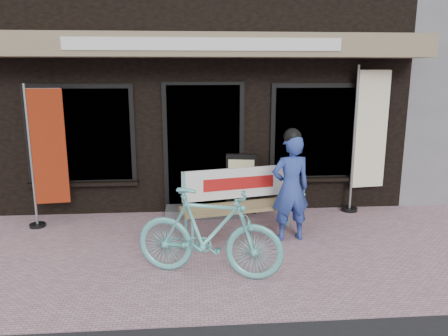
{
  "coord_description": "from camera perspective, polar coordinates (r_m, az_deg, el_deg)",
  "views": [
    {
      "loc": [
        -0.23,
        -5.23,
        2.39
      ],
      "look_at": [
        0.24,
        0.7,
        1.05
      ],
      "focal_mm": 35.0,
      "sensor_mm": 36.0,
      "label": 1
    }
  ],
  "objects": [
    {
      "name": "ground",
      "position": [
        5.75,
        -1.86,
        -11.86
      ],
      "size": [
        70.0,
        70.0,
        0.0
      ],
      "primitive_type": "plane",
      "color": "#BB8F9C",
      "rests_on": "ground"
    },
    {
      "name": "storefront",
      "position": [
        10.21,
        -3.37,
        16.07
      ],
      "size": [
        7.0,
        6.77,
        6.0
      ],
      "color": "black",
      "rests_on": "ground"
    },
    {
      "name": "bench",
      "position": [
        6.39,
        2.26,
        -3.79
      ],
      "size": [
        1.87,
        0.84,
        0.98
      ],
      "rotation": [
        0.0,
        0.0,
        0.22
      ],
      "color": "#60BDBA",
      "rests_on": "ground"
    },
    {
      "name": "person",
      "position": [
        6.22,
        8.7,
        -2.33
      ],
      "size": [
        0.6,
        0.43,
        1.61
      ],
      "rotation": [
        0.0,
        0.0,
        0.13
      ],
      "color": "#2C439A",
      "rests_on": "ground"
    },
    {
      "name": "bicycle",
      "position": [
        5.15,
        -2.0,
        -8.47
      ],
      "size": [
        1.83,
        1.01,
        1.06
      ],
      "primitive_type": "imported",
      "rotation": [
        0.0,
        0.0,
        1.26
      ],
      "color": "#60BDBA",
      "rests_on": "ground"
    },
    {
      "name": "nobori_red",
      "position": [
        7.12,
        -22.2,
        1.6
      ],
      "size": [
        0.65,
        0.26,
        2.2
      ],
      "rotation": [
        0.0,
        0.0,
        0.11
      ],
      "color": "gray",
      "rests_on": "ground"
    },
    {
      "name": "nobori_cream",
      "position": [
        7.74,
        18.27,
        3.78
      ],
      "size": [
        0.73,
        0.3,
        2.47
      ],
      "rotation": [
        0.0,
        0.0,
        0.11
      ],
      "color": "gray",
      "rests_on": "ground"
    },
    {
      "name": "menu_stand",
      "position": [
        7.36,
        2.27,
        -1.98
      ],
      "size": [
        0.52,
        0.19,
        1.02
      ],
      "rotation": [
        0.0,
        0.0,
        -0.17
      ],
      "color": "black",
      "rests_on": "ground"
    }
  ]
}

